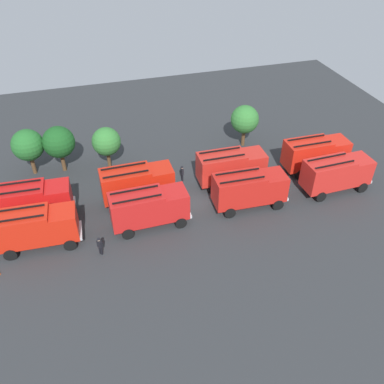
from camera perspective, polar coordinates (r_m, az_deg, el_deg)
The scene contains 18 objects.
ground_plane at distance 40.92m, azimuth 0.00°, elevation -1.56°, with size 65.90×65.90×0.00m, color #2D3033.
fire_truck_0 at distance 37.53m, azimuth -21.00°, elevation -4.54°, with size 7.30×3.02×3.88m.
fire_truck_1 at distance 37.28m, azimuth -6.04°, elevation -2.07°, with size 7.24×2.86×3.88m.
fire_truck_2 at distance 39.65m, azimuth 7.94°, elevation 0.50°, with size 7.28×2.96×3.88m.
fire_truck_3 at distance 43.89m, azimuth 19.43°, elevation 2.53°, with size 7.28×2.96×3.88m.
fire_truck_4 at distance 40.60m, azimuth -21.37°, elevation -1.09°, with size 7.31×3.03×3.88m.
fire_truck_5 at distance 40.41m, azimuth -7.66°, elevation 1.32°, with size 7.24×2.85×3.88m.
fire_truck_6 at distance 42.59m, azimuth 5.43°, elevation 3.59°, with size 7.24×2.84×3.88m.
fire_truck_7 at distance 46.53m, azimuth 16.77°, elevation 5.22°, with size 7.22×2.79×3.88m.
firefighter_0 at distance 43.83m, azimuth -24.68°, elevation -1.03°, with size 0.35×0.47×1.65m.
firefighter_1 at distance 52.44m, azimuth 19.43°, elevation 6.85°, with size 0.32×0.46×1.60m.
firefighter_2 at distance 35.92m, azimuth -12.69°, elevation -7.25°, with size 0.46×0.48×1.80m.
firefighter_3 at distance 46.66m, azimuth 6.11°, elevation 5.09°, with size 0.39×0.48×1.70m.
firefighter_4 at distance 43.48m, azimuth -1.38°, elevation 2.68°, with size 0.28×0.43×1.74m.
tree_0 at distance 46.60m, azimuth -21.85°, elevation 6.04°, with size 3.36×3.36×5.21m.
tree_1 at distance 45.97m, azimuth -18.02°, elevation 6.58°, with size 3.40×3.40×5.27m.
tree_2 at distance 45.41m, azimuth -11.81°, elevation 6.85°, with size 3.10×3.10×4.81m.
tree_3 at distance 48.93m, azimuth 7.34°, elevation 9.96°, with size 3.28×3.28×5.09m.
Camera 1 is at (-8.98, -30.54, 25.72)m, focal length 38.41 mm.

